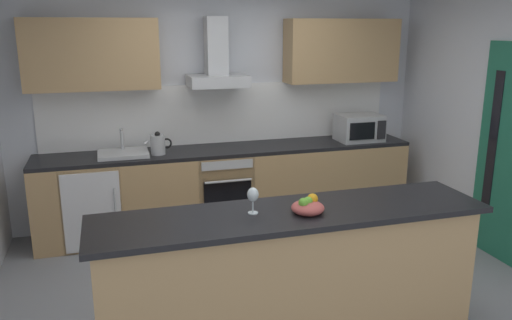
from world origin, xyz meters
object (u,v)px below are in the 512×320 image
at_px(microwave, 359,128).
at_px(range_hood, 217,65).
at_px(refrigerator, 93,203).
at_px(fruit_bowl, 308,207).
at_px(kettle, 158,144).
at_px(wine_glass, 253,196).
at_px(sink, 123,153).
at_px(oven, 222,188).

xyz_separation_m(microwave, range_hood, (-1.62, 0.16, 0.74)).
bearing_deg(refrigerator, fruit_bowl, -57.68).
distance_m(kettle, wine_glass, 2.18).
bearing_deg(sink, wine_glass, -71.12).
distance_m(microwave, wine_glass, 2.86).
bearing_deg(fruit_bowl, refrigerator, 122.32).
relative_size(microwave, fruit_bowl, 2.27).
relative_size(wine_glass, fruit_bowl, 0.81).
height_order(oven, range_hood, range_hood).
distance_m(refrigerator, wine_glass, 2.52).
bearing_deg(range_hood, wine_glass, -96.72).
bearing_deg(microwave, kettle, -179.85).
height_order(sink, fruit_bowl, sink).
xyz_separation_m(refrigerator, kettle, (0.69, -0.03, 0.58)).
xyz_separation_m(kettle, wine_glass, (0.40, -2.14, 0.10)).
distance_m(microwave, range_hood, 1.79).
bearing_deg(sink, fruit_bowl, -64.27).
xyz_separation_m(oven, sink, (-1.02, 0.01, 0.47)).
xyz_separation_m(sink, range_hood, (1.02, 0.12, 0.86)).
xyz_separation_m(sink, fruit_bowl, (1.10, -2.28, 0.10)).
bearing_deg(range_hood, oven, -90.00).
bearing_deg(oven, microwave, -0.98).
bearing_deg(range_hood, kettle, -166.28).
bearing_deg(wine_glass, refrigerator, 116.50).
bearing_deg(sink, microwave, -0.84).
bearing_deg(refrigerator, range_hood, 5.57).
relative_size(range_hood, wine_glass, 4.05).
relative_size(sink, range_hood, 0.69).
xyz_separation_m(refrigerator, wine_glass, (1.08, -2.17, 0.68)).
bearing_deg(range_hood, fruit_bowl, -88.10).
height_order(refrigerator, microwave, microwave).
bearing_deg(wine_glass, oven, 82.88).
bearing_deg(microwave, oven, 179.02).
bearing_deg(oven, wine_glass, -97.12).
relative_size(oven, fruit_bowl, 3.64).
relative_size(oven, kettle, 2.77).
height_order(microwave, range_hood, range_hood).
distance_m(microwave, kettle, 2.29).
bearing_deg(sink, oven, -0.62).
bearing_deg(range_hood, microwave, -5.54).
bearing_deg(kettle, fruit_bowl, -71.51).
relative_size(kettle, wine_glass, 1.62).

